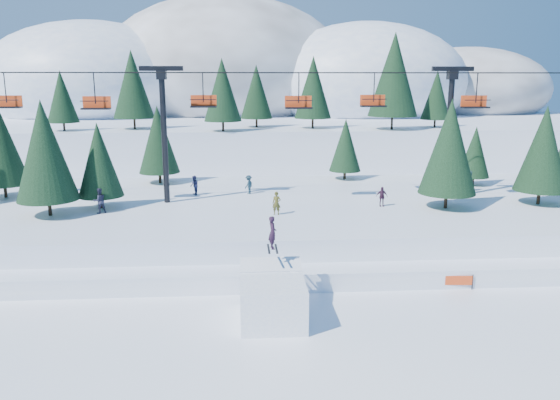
{
  "coord_description": "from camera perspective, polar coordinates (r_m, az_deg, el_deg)",
  "views": [
    {
      "loc": [
        -3.11,
        -23.74,
        11.79
      ],
      "look_at": [
        -1.06,
        6.0,
        5.2
      ],
      "focal_mm": 35.0,
      "sensor_mm": 36.0,
      "label": 1
    }
  ],
  "objects": [
    {
      "name": "jump_kicker",
      "position": [
        27.64,
        -0.81,
        -10.09
      ],
      "size": [
        3.17,
        4.39,
        4.97
      ],
      "color": "white",
      "rests_on": "ground"
    },
    {
      "name": "mid_shelf",
      "position": [
        43.17,
        0.3,
        -1.67
      ],
      "size": [
        70.0,
        22.0,
        2.5
      ],
      "primitive_type": "cube",
      "color": "white",
      "rests_on": "ground"
    },
    {
      "name": "banner_far",
      "position": [
        34.77,
        18.62,
        -7.09
      ],
      "size": [
        2.82,
        0.55,
        0.9
      ],
      "color": "black",
      "rests_on": "ground"
    },
    {
      "name": "distant_skiers",
      "position": [
        42.82,
        -1.52,
        1.07
      ],
      "size": [
        30.21,
        8.24,
        1.81
      ],
      "color": "#213B47",
      "rests_on": "mid_shelf"
    },
    {
      "name": "chairlift",
      "position": [
        42.03,
        1.14,
        9.09
      ],
      "size": [
        46.78,
        3.21,
        10.28
      ],
      "color": "black",
      "rests_on": "mid_shelf"
    },
    {
      "name": "mountain_ridge",
      "position": [
        97.13,
        -5.2,
        11.15
      ],
      "size": [
        119.0,
        60.65,
        26.46
      ],
      "color": "white",
      "rests_on": "ground"
    },
    {
      "name": "berm",
      "position": [
        33.82,
        1.56,
        -6.95
      ],
      "size": [
        70.0,
        6.0,
        1.1
      ],
      "primitive_type": "cube",
      "color": "white",
      "rests_on": "ground"
    },
    {
      "name": "ground",
      "position": [
        26.69,
        3.24,
        -13.77
      ],
      "size": [
        160.0,
        160.0,
        0.0
      ],
      "primitive_type": "plane",
      "color": "white",
      "rests_on": "ground"
    },
    {
      "name": "banner_near",
      "position": [
        32.99,
        17.16,
        -8.05
      ],
      "size": [
        2.85,
        0.27,
        0.9
      ],
      "color": "black",
      "rests_on": "ground"
    },
    {
      "name": "conifer_stand",
      "position": [
        42.76,
        1.59,
        5.82
      ],
      "size": [
        63.15,
        16.74,
        9.05
      ],
      "color": "black",
      "rests_on": "mid_shelf"
    }
  ]
}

